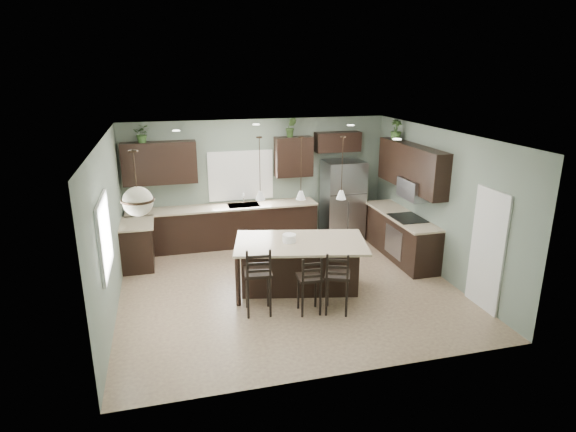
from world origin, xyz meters
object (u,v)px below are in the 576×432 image
at_px(bar_stool_left, 258,280).
at_px(bar_stool_center, 309,284).
at_px(kitchen_island, 300,266).
at_px(refrigerator, 343,200).
at_px(plant_back_left, 142,134).
at_px(bar_stool_right, 337,281).
at_px(serving_dish, 289,238).

bearing_deg(bar_stool_left, bar_stool_center, -7.11).
height_order(kitchen_island, bar_stool_center, bar_stool_center).
height_order(refrigerator, bar_stool_left, refrigerator).
bearing_deg(kitchen_island, plant_back_left, 147.21).
bearing_deg(refrigerator, plant_back_left, 176.75).
bearing_deg(refrigerator, bar_stool_left, -130.26).
bearing_deg(bar_stool_right, serving_dish, 140.99).
relative_size(refrigerator, bar_stool_right, 1.69).
bearing_deg(serving_dish, plant_back_left, 132.76).
bearing_deg(bar_stool_right, kitchen_island, 132.58).
bearing_deg(bar_stool_right, bar_stool_left, -170.46).
relative_size(refrigerator, kitchen_island, 0.80).
distance_m(kitchen_island, plant_back_left, 4.32).
height_order(refrigerator, kitchen_island, refrigerator).
bearing_deg(bar_stool_center, bar_stool_left, 169.44).
bearing_deg(serving_dish, bar_stool_center, -83.79).
height_order(refrigerator, bar_stool_center, refrigerator).
relative_size(serving_dish, plant_back_left, 0.65).
relative_size(bar_stool_left, bar_stool_right, 1.09).
xyz_separation_m(bar_stool_right, plant_back_left, (-2.99, 3.66, 2.04)).
bearing_deg(plant_back_left, bar_stool_right, -50.72).
relative_size(kitchen_island, bar_stool_center, 2.26).
distance_m(bar_stool_center, plant_back_left, 4.84).
relative_size(bar_stool_center, bar_stool_right, 0.94).
distance_m(kitchen_island, bar_stool_center, 0.88).
xyz_separation_m(kitchen_island, serving_dish, (-0.20, 0.04, 0.53)).
bearing_deg(kitchen_island, serving_dish, 180.00).
relative_size(serving_dish, bar_stool_right, 0.22).
xyz_separation_m(refrigerator, kitchen_island, (-1.73, -2.44, -0.46)).
height_order(kitchen_island, serving_dish, serving_dish).
distance_m(refrigerator, serving_dish, 3.07).
bearing_deg(serving_dish, refrigerator, 51.24).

